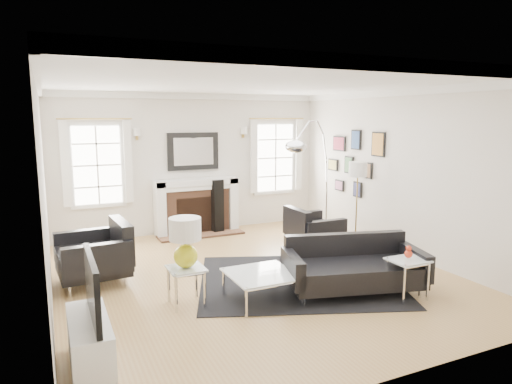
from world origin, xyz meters
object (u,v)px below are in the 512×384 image
armchair_right (311,229)px  sofa (353,267)px  gourd_lamp (185,239)px  armchair_left (98,255)px  coffee_table (262,276)px  arc_floor_lamp (313,178)px  fireplace (197,207)px

armchair_right → sofa: bearing=-106.0°
gourd_lamp → armchair_left: bearing=124.6°
armchair_left → coffee_table: 2.43m
armchair_right → gourd_lamp: bearing=-151.1°
arc_floor_lamp → gourd_lamp: bearing=-152.0°
fireplace → coffee_table: 3.71m
armchair_right → arc_floor_lamp: arc_floor_lamp is taller
armchair_left → fireplace: bearing=44.5°
coffee_table → gourd_lamp: gourd_lamp is taller
sofa → gourd_lamp: gourd_lamp is taller
sofa → gourd_lamp: bearing=167.6°
armchair_left → gourd_lamp: 1.67m
armchair_right → arc_floor_lamp: bearing=-110.1°
armchair_right → coffee_table: bearing=-135.7°
sofa → arc_floor_lamp: (0.55, 1.93, 0.96)m
fireplace → arc_floor_lamp: 2.58m
armchair_right → coffee_table: (-1.84, -1.80, -0.00)m
armchair_left → coffee_table: (1.82, -1.61, -0.06)m
sofa → armchair_right: armchair_right is taller
armchair_right → arc_floor_lamp: size_ratio=0.38×
gourd_lamp → arc_floor_lamp: arc_floor_lamp is taller
sofa → fireplace: bearing=103.8°
fireplace → coffee_table: fireplace is taller
sofa → coffee_table: (-1.27, 0.20, 0.01)m
coffee_table → arc_floor_lamp: size_ratio=0.35×
arc_floor_lamp → coffee_table: bearing=-136.4°
armchair_right → gourd_lamp: size_ratio=1.44×
sofa → coffee_table: size_ratio=2.39×
fireplace → sofa: size_ratio=0.85×
sofa → armchair_left: (-3.09, 1.80, 0.07)m
armchair_right → armchair_left: bearing=-176.9°
armchair_left → gourd_lamp: size_ratio=1.77×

